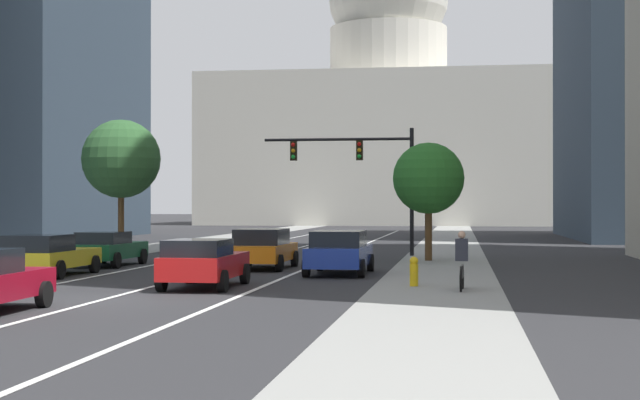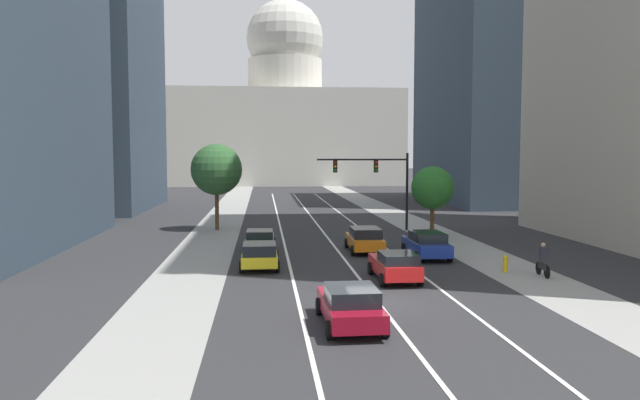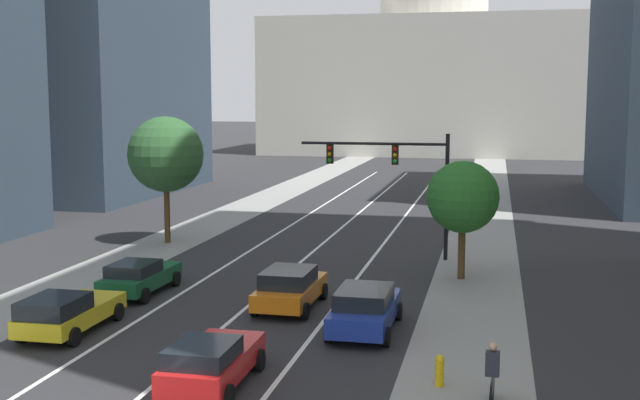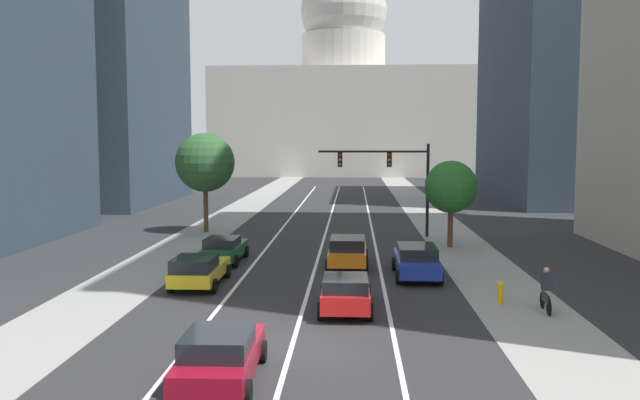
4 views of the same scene
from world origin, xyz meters
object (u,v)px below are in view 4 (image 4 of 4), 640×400
(car_orange, at_px, (348,251))
(car_green, at_px, (224,249))
(car_crimson, at_px, (220,355))
(car_yellow, at_px, (199,270))
(fire_hydrant, at_px, (500,292))
(street_tree_mid_right, at_px, (451,187))
(capitol_building, at_px, (343,102))
(car_red, at_px, (346,291))
(street_tree_near_left, at_px, (205,163))
(cyclist, at_px, (546,290))
(traffic_signal_mast, at_px, (392,170))
(car_blue, at_px, (416,260))

(car_orange, bearing_deg, car_green, 83.46)
(car_crimson, bearing_deg, car_orange, -12.33)
(car_yellow, xyz_separation_m, car_crimson, (3.29, -11.42, 0.01))
(fire_hydrant, distance_m, street_tree_mid_right, 14.13)
(car_green, xyz_separation_m, car_orange, (6.57, -0.84, 0.08))
(capitol_building, xyz_separation_m, car_red, (1.64, -98.29, -12.56))
(car_green, height_order, street_tree_near_left, street_tree_near_left)
(car_green, bearing_deg, car_red, -144.75)
(car_orange, xyz_separation_m, street_tree_near_left, (-10.09, 12.12, 4.08))
(car_crimson, relative_size, cyclist, 2.72)
(fire_hydrant, bearing_deg, street_tree_near_left, 129.93)
(car_yellow, relative_size, street_tree_mid_right, 0.88)
(car_yellow, xyz_separation_m, traffic_signal_mast, (9.43, 15.47, 3.70))
(capitol_building, distance_m, cyclist, 99.26)
(capitol_building, xyz_separation_m, street_tree_mid_right, (7.81, -83.03, -9.68))
(capitol_building, xyz_separation_m, car_crimson, (-1.64, -105.81, -12.56))
(car_green, relative_size, car_orange, 0.99)
(street_tree_near_left, bearing_deg, car_crimson, -76.54)
(street_tree_near_left, bearing_deg, cyclist, -49.44)
(car_blue, xyz_separation_m, car_green, (-9.85, 3.29, -0.08))
(traffic_signal_mast, distance_m, street_tree_near_left, 13.05)
(capitol_building, relative_size, car_crimson, 9.91)
(car_orange, relative_size, fire_hydrant, 5.02)
(car_orange, bearing_deg, car_blue, -126.05)
(capitol_building, distance_m, street_tree_mid_right, 83.95)
(traffic_signal_mast, bearing_deg, car_blue, -88.16)
(capitol_building, relative_size, cyclist, 26.94)
(car_orange, height_order, cyclist, cyclist)
(street_tree_near_left, xyz_separation_m, street_tree_mid_right, (16.25, -5.64, -1.24))
(car_red, height_order, car_orange, car_orange)
(car_crimson, height_order, traffic_signal_mast, traffic_signal_mast)
(traffic_signal_mast, bearing_deg, car_crimson, -102.88)
(car_crimson, xyz_separation_m, cyclist, (10.87, 7.77, 0.09))
(street_tree_mid_right, bearing_deg, car_crimson, -112.52)
(car_orange, height_order, traffic_signal_mast, traffic_signal_mast)
(car_green, xyz_separation_m, fire_hydrant, (12.73, -8.12, -0.27))
(car_orange, bearing_deg, fire_hydrant, -139.08)
(car_green, distance_m, traffic_signal_mast, 14.07)
(car_green, bearing_deg, street_tree_mid_right, -65.20)
(car_crimson, relative_size, street_tree_near_left, 0.67)
(car_crimson, height_order, street_tree_near_left, street_tree_near_left)
(capitol_building, relative_size, car_red, 10.64)
(car_red, relative_size, traffic_signal_mast, 0.59)
(car_orange, xyz_separation_m, car_crimson, (-3.28, -16.30, -0.05))
(car_crimson, bearing_deg, car_red, -24.53)
(car_blue, distance_m, street_tree_near_left, 20.20)
(car_red, distance_m, street_tree_mid_right, 16.71)
(capitol_building, xyz_separation_m, car_green, (-4.93, -88.67, -12.59))
(car_red, relative_size, street_tree_mid_right, 0.83)
(car_crimson, xyz_separation_m, fire_hydrant, (9.44, 9.01, -0.30))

